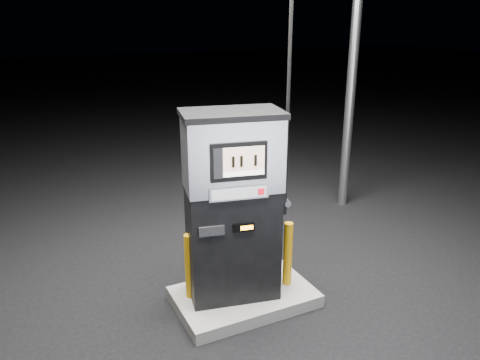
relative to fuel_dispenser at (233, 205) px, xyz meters
name	(u,v)px	position (x,y,z in m)	size (l,w,h in m)	color
ground	(244,302)	(0.12, -0.05, -1.25)	(80.00, 80.00, 0.00)	black
pump_island	(244,297)	(0.12, -0.05, -1.18)	(1.60, 1.00, 0.15)	slate
fuel_dispenser	(233,205)	(0.00, 0.00, 0.00)	(1.24, 0.84, 4.46)	black
bollard_left	(189,266)	(-0.48, 0.14, -0.71)	(0.10, 0.10, 0.78)	#C88B0B
bollard_right	(288,254)	(0.67, -0.11, -0.71)	(0.11, 0.11, 0.80)	#C88B0B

